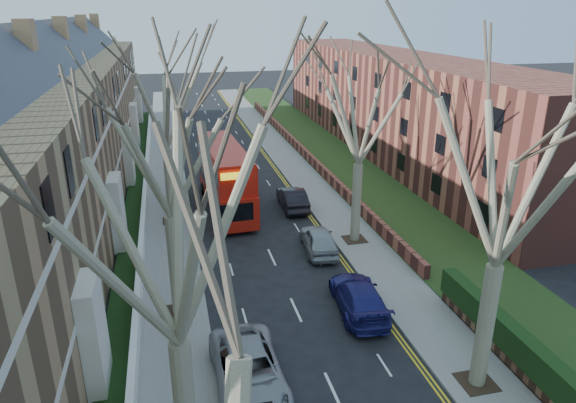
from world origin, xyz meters
TOP-DOWN VIEW (x-y plane):
  - pavement_left at (-6.00, 39.00)m, footprint 3.00×102.00m
  - pavement_right at (6.00, 39.00)m, footprint 3.00×102.00m
  - terrace_left at (-13.65, 31.00)m, footprint 9.70×78.00m
  - flats_right at (17.46, 43.00)m, footprint 13.97×54.00m
  - front_wall_left at (-7.65, 31.00)m, footprint 0.30×78.00m
  - grass_verge_right at (10.50, 39.00)m, footprint 6.00×102.00m
  - tree_left_mid at (-5.70, 6.00)m, footprint 10.50×10.50m
  - tree_left_far at (-5.70, 16.00)m, footprint 10.15×10.15m
  - tree_left_dist at (-5.70, 28.00)m, footprint 10.50×10.50m
  - tree_right_mid at (5.70, 8.00)m, footprint 10.50×10.50m
  - tree_right_far at (5.70, 22.00)m, footprint 10.15×10.15m
  - double_decker_bus at (-1.65, 29.91)m, footprint 3.29×11.35m
  - car_left_far at (-3.21, 9.98)m, footprint 2.74×5.82m
  - car_right_near at (3.02, 14.24)m, footprint 2.71×5.56m
  - car_right_mid at (3.03, 21.14)m, footprint 2.27×4.76m
  - car_right_far at (3.20, 28.68)m, footprint 1.83×4.86m

SIDE VIEW (x-z plane):
  - pavement_left at x=-6.00m, z-range 0.00..0.12m
  - pavement_right at x=6.00m, z-range 0.00..0.12m
  - grass_verge_right at x=10.50m, z-range 0.12..0.18m
  - front_wall_left at x=-7.65m, z-range 0.12..1.12m
  - car_right_near at x=3.02m, z-range 0.00..1.56m
  - car_right_mid at x=3.03m, z-range 0.00..1.57m
  - car_right_far at x=3.20m, z-range 0.00..1.59m
  - car_left_far at x=-3.21m, z-range 0.00..1.61m
  - double_decker_bus at x=-1.65m, z-range -0.04..4.65m
  - flats_right at x=17.46m, z-range -0.02..9.98m
  - terrace_left at x=-13.65m, z-range -1.27..12.33m
  - tree_left_far at x=-5.70m, z-range 2.13..16.35m
  - tree_right_far at x=5.70m, z-range 2.13..16.35m
  - tree_left_mid at x=-5.70m, z-range 2.20..16.91m
  - tree_right_mid at x=5.70m, z-range 2.20..16.91m
  - tree_left_dist at x=-5.70m, z-range 2.20..16.91m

